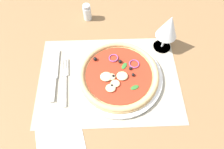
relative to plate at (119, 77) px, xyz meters
The scene contains 9 objects.
ground_plane 3.98cm from the plate, behind, with size 190.00×140.00×2.40cm, color olive.
placemat 3.41cm from the plate, behind, with size 47.05×33.63×0.40cm, color #A39984.
plate is the anchor object (origin of this frame).
pizza 1.70cm from the plate, 145.58° to the right, with size 26.41×26.41×2.56cm.
fork 17.93cm from the plate, behind, with size 2.93×18.06×0.44cm.
knife 21.67cm from the plate, behind, with size 2.33×20.04×0.62cm.
wine_glass 23.01cm from the plate, 37.23° to the left, with size 7.20×7.20×14.90cm.
napkin 26.04cm from the plate, 133.81° to the right, with size 13.26×11.93×0.36cm, color white.
pepper_shaker 30.55cm from the plate, 111.32° to the left, with size 3.20×3.20×6.70cm.
Camera 1 is at (-0.12, -31.82, 58.06)cm, focal length 31.40 mm.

